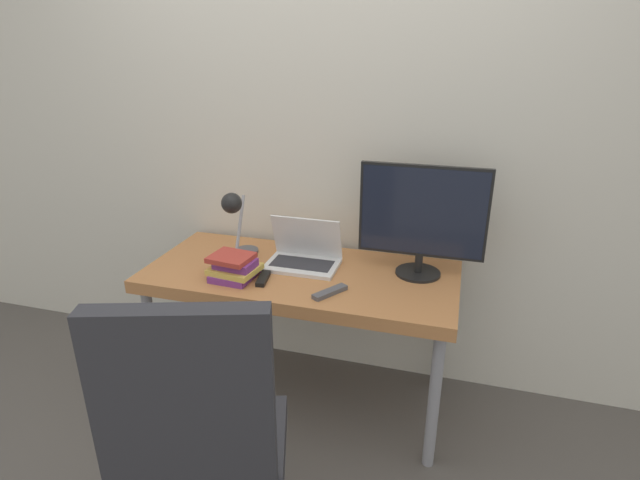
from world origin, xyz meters
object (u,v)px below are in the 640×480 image
laptop (304,256)px  desk_lamp (235,214)px  monitor (422,217)px  office_chair (198,437)px  book_stack (234,267)px

laptop → desk_lamp: size_ratio=0.97×
laptop → desk_lamp: 0.38m
laptop → desk_lamp: bearing=-173.2°
monitor → office_chair: 1.29m
monitor → desk_lamp: bearing=-173.9°
monitor → book_stack: size_ratio=2.51×
laptop → monitor: (0.54, 0.05, 0.23)m
desk_lamp → book_stack: bearing=-69.1°
desk_lamp → book_stack: size_ratio=1.56×
laptop → office_chair: office_chair is taller
monitor → book_stack: monitor is taller
laptop → monitor: 0.59m
monitor → office_chair: monitor is taller
monitor → office_chair: (-0.56, -1.09, -0.42)m
laptop → book_stack: bearing=-138.7°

